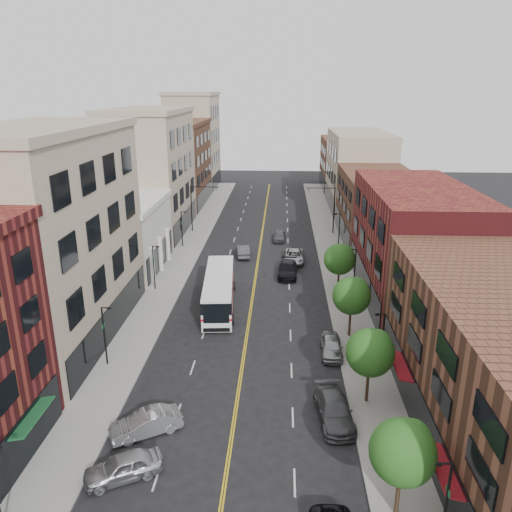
% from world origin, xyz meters
% --- Properties ---
extents(ground, '(220.00, 220.00, 0.00)m').
position_xyz_m(ground, '(0.00, 0.00, 0.00)').
color(ground, black).
rests_on(ground, ground).
extents(sidewalk_left, '(4.00, 110.00, 0.15)m').
position_xyz_m(sidewalk_left, '(-10.00, 35.00, 0.07)').
color(sidewalk_left, gray).
rests_on(sidewalk_left, ground).
extents(sidewalk_right, '(4.00, 110.00, 0.15)m').
position_xyz_m(sidewalk_right, '(10.00, 35.00, 0.07)').
color(sidewalk_right, gray).
rests_on(sidewalk_right, ground).
extents(bldg_l_tanoffice, '(10.00, 22.00, 18.00)m').
position_xyz_m(bldg_l_tanoffice, '(-17.00, 13.00, 9.00)').
color(bldg_l_tanoffice, gray).
rests_on(bldg_l_tanoffice, ground).
extents(bldg_l_white, '(10.00, 14.00, 8.00)m').
position_xyz_m(bldg_l_white, '(-17.00, 31.00, 4.00)').
color(bldg_l_white, silver).
rests_on(bldg_l_white, ground).
extents(bldg_l_far_a, '(10.00, 20.00, 18.00)m').
position_xyz_m(bldg_l_far_a, '(-17.00, 48.00, 9.00)').
color(bldg_l_far_a, gray).
rests_on(bldg_l_far_a, ground).
extents(bldg_l_far_b, '(10.00, 20.00, 15.00)m').
position_xyz_m(bldg_l_far_b, '(-17.00, 68.00, 7.50)').
color(bldg_l_far_b, brown).
rests_on(bldg_l_far_b, ground).
extents(bldg_l_far_c, '(10.00, 16.00, 20.00)m').
position_xyz_m(bldg_l_far_c, '(-17.00, 86.00, 10.00)').
color(bldg_l_far_c, gray).
rests_on(bldg_l_far_c, ground).
extents(bldg_r_near, '(10.00, 26.00, 10.00)m').
position_xyz_m(bldg_r_near, '(17.00, 0.00, 5.00)').
color(bldg_r_near, brown).
rests_on(bldg_r_near, ground).
extents(bldg_r_mid, '(10.00, 22.00, 12.00)m').
position_xyz_m(bldg_r_mid, '(17.00, 24.00, 6.00)').
color(bldg_r_mid, maroon).
rests_on(bldg_r_mid, ground).
extents(bldg_r_far_a, '(10.00, 20.00, 10.00)m').
position_xyz_m(bldg_r_far_a, '(17.00, 45.00, 5.00)').
color(bldg_r_far_a, brown).
rests_on(bldg_r_far_a, ground).
extents(bldg_r_far_b, '(10.00, 22.00, 14.00)m').
position_xyz_m(bldg_r_far_b, '(17.00, 66.00, 7.00)').
color(bldg_r_far_b, gray).
rests_on(bldg_r_far_b, ground).
extents(bldg_r_far_c, '(10.00, 18.00, 11.00)m').
position_xyz_m(bldg_r_far_c, '(17.00, 86.00, 5.50)').
color(bldg_r_far_c, brown).
rests_on(bldg_r_far_c, ground).
extents(tree_r_0, '(3.40, 3.40, 5.59)m').
position_xyz_m(tree_r_0, '(9.39, -5.93, 4.13)').
color(tree_r_0, black).
rests_on(tree_r_0, sidewalk_right).
extents(tree_r_1, '(3.40, 3.40, 5.59)m').
position_xyz_m(tree_r_1, '(9.39, 4.07, 4.13)').
color(tree_r_1, black).
rests_on(tree_r_1, sidewalk_right).
extents(tree_r_2, '(3.40, 3.40, 5.59)m').
position_xyz_m(tree_r_2, '(9.39, 14.07, 4.13)').
color(tree_r_2, black).
rests_on(tree_r_2, sidewalk_right).
extents(tree_r_3, '(3.40, 3.40, 5.59)m').
position_xyz_m(tree_r_3, '(9.39, 24.07, 4.13)').
color(tree_r_3, black).
rests_on(tree_r_3, sidewalk_right).
extents(lamp_l_1, '(0.81, 0.55, 5.05)m').
position_xyz_m(lamp_l_1, '(-10.95, 8.00, 2.97)').
color(lamp_l_1, black).
rests_on(lamp_l_1, sidewalk_left).
extents(lamp_l_2, '(0.81, 0.55, 5.05)m').
position_xyz_m(lamp_l_2, '(-10.95, 24.00, 2.97)').
color(lamp_l_2, black).
rests_on(lamp_l_2, sidewalk_left).
extents(lamp_l_3, '(0.81, 0.55, 5.05)m').
position_xyz_m(lamp_l_3, '(-10.95, 40.00, 2.97)').
color(lamp_l_3, black).
rests_on(lamp_l_3, sidewalk_left).
extents(lamp_r_0, '(0.81, 0.55, 5.05)m').
position_xyz_m(lamp_r_0, '(10.95, -8.00, 2.97)').
color(lamp_r_0, black).
rests_on(lamp_r_0, sidewalk_right).
extents(lamp_r_1, '(0.81, 0.55, 5.05)m').
position_xyz_m(lamp_r_1, '(10.95, 8.00, 2.97)').
color(lamp_r_1, black).
rests_on(lamp_r_1, sidewalk_right).
extents(lamp_r_2, '(0.81, 0.55, 5.05)m').
position_xyz_m(lamp_r_2, '(10.95, 24.00, 2.97)').
color(lamp_r_2, black).
rests_on(lamp_r_2, sidewalk_right).
extents(lamp_r_3, '(0.81, 0.55, 5.05)m').
position_xyz_m(lamp_r_3, '(10.95, 40.00, 2.97)').
color(lamp_r_3, black).
rests_on(lamp_r_3, sidewalk_right).
extents(signal_mast_left, '(4.49, 0.18, 7.20)m').
position_xyz_m(signal_mast_left, '(-10.27, 48.00, 4.65)').
color(signal_mast_left, black).
rests_on(signal_mast_left, sidewalk_left).
extents(signal_mast_right, '(4.49, 0.18, 7.20)m').
position_xyz_m(signal_mast_right, '(10.27, 48.00, 4.65)').
color(signal_mast_right, black).
rests_on(signal_mast_right, sidewalk_right).
extents(city_bus, '(3.92, 13.11, 3.32)m').
position_xyz_m(city_bus, '(-3.31, 20.19, 1.93)').
color(city_bus, white).
rests_on(city_bus, ground).
extents(car_angle_a, '(4.80, 3.62, 1.52)m').
position_xyz_m(car_angle_a, '(-5.89, -4.14, 0.76)').
color(car_angle_a, '#A0A2A7').
rests_on(car_angle_a, ground).
extents(car_angle_b, '(4.84, 3.70, 1.53)m').
position_xyz_m(car_angle_b, '(-5.60, -0.19, 0.77)').
color(car_angle_b, silver).
rests_on(car_angle_b, ground).
extents(car_parked_mid, '(2.76, 5.64, 1.58)m').
position_xyz_m(car_parked_mid, '(6.78, 1.88, 0.79)').
color(car_parked_mid, '#434448').
rests_on(car_parked_mid, ground).
extents(car_parked_far, '(1.85, 4.43, 1.50)m').
position_xyz_m(car_parked_far, '(7.40, 10.77, 0.75)').
color(car_parked_far, gray).
rests_on(car_parked_far, ground).
extents(car_lane_behind, '(2.14, 4.76, 1.52)m').
position_xyz_m(car_lane_behind, '(-2.06, 36.33, 0.76)').
color(car_lane_behind, '#454449').
rests_on(car_lane_behind, ground).
extents(car_lane_a, '(2.58, 5.68, 1.61)m').
position_xyz_m(car_lane_a, '(3.86, 29.22, 0.81)').
color(car_lane_a, black).
rests_on(car_lane_a, ground).
extents(car_lane_b, '(2.65, 5.48, 1.50)m').
position_xyz_m(car_lane_b, '(4.72, 34.49, 0.75)').
color(car_lane_b, '#AAADB2').
rests_on(car_lane_b, ground).
extents(car_lane_c, '(1.95, 4.39, 1.47)m').
position_xyz_m(car_lane_c, '(2.75, 43.87, 0.73)').
color(car_lane_c, '#4C4B50').
rests_on(car_lane_c, ground).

